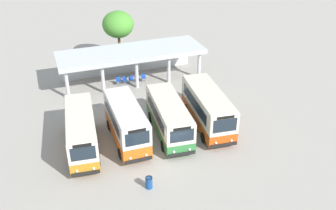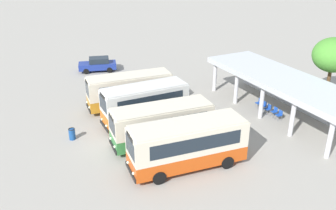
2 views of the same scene
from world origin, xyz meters
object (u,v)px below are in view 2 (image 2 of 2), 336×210
parked_car_flank (98,64)px  waiting_chair_middle_seat (268,108)px  city_bus_middle_cream (162,123)px  waiting_chair_second_from_end (264,105)px  waiting_chair_end_by_column (259,102)px  waiting_chair_fourth_seat (275,111)px  city_bus_second_in_row (145,103)px  city_bus_fourth_amber (187,143)px  waiting_chair_fifth_seat (279,114)px  litter_bin_apron (72,134)px  city_bus_nearest_orange (130,90)px

parked_car_flank → waiting_chair_middle_seat: parked_car_flank is taller
city_bus_middle_cream → waiting_chair_second_from_end: city_bus_middle_cream is taller
waiting_chair_end_by_column → city_bus_middle_cream: bearing=-80.4°
waiting_chair_fourth_seat → city_bus_second_in_row: bearing=-110.2°
city_bus_fourth_amber → waiting_chair_fourth_seat: 11.09m
city_bus_second_in_row → waiting_chair_fourth_seat: size_ratio=8.23×
city_bus_middle_cream → waiting_chair_fifth_seat: size_ratio=8.91×
parked_car_flank → litter_bin_apron: 16.12m
city_bus_fourth_amber → litter_bin_apron: size_ratio=8.86×
waiting_chair_fifth_seat → city_bus_middle_cream: bearing=-95.2°
waiting_chair_second_from_end → waiting_chair_middle_seat: bearing=-7.4°
city_bus_middle_cream → waiting_chair_second_from_end: 10.73m
waiting_chair_fifth_seat → waiting_chair_second_from_end: bearing=178.1°
waiting_chair_end_by_column → waiting_chair_fourth_seat: (2.06, -0.04, 0.00)m
waiting_chair_second_from_end → litter_bin_apron: bearing=-98.7°
city_bus_middle_cream → city_bus_fourth_amber: (3.57, 0.11, 0.12)m
city_bus_nearest_orange → waiting_chair_fourth_seat: 12.78m
parked_car_flank → litter_bin_apron: parked_car_flank is taller
city_bus_second_in_row → parked_car_flank: bearing=178.1°
city_bus_fourth_amber → waiting_chair_end_by_column: size_ratio=9.28×
waiting_chair_end_by_column → waiting_chair_fourth_seat: bearing=-1.1°
city_bus_middle_cream → waiting_chair_middle_seat: size_ratio=8.91×
city_bus_second_in_row → litter_bin_apron: 6.18m
city_bus_second_in_row → waiting_chair_second_from_end: 10.77m
city_bus_fourth_amber → waiting_chair_end_by_column: 11.90m
parked_car_flank → city_bus_second_in_row: bearing=-1.9°
waiting_chair_end_by_column → waiting_chair_middle_seat: bearing=-6.1°
waiting_chair_middle_seat → litter_bin_apron: size_ratio=0.96×
city_bus_second_in_row → litter_bin_apron: (-0.05, -6.03, -1.36)m
parked_car_flank → waiting_chair_second_from_end: (17.25, 9.91, -0.31)m
city_bus_middle_cream → litter_bin_apron: bearing=-121.8°
parked_car_flank → waiting_chair_fifth_seat: bearing=27.0°
city_bus_nearest_orange → city_bus_fourth_amber: 10.71m
city_bus_second_in_row → waiting_chair_end_by_column: city_bus_second_in_row is taller
waiting_chair_middle_seat → city_bus_fourth_amber: bearing=-69.0°
city_bus_middle_cream → parked_car_flank: (-18.36, 0.70, -0.85)m
waiting_chair_second_from_end → city_bus_middle_cream: bearing=-84.0°
city_bus_fourth_amber → waiting_chair_second_from_end: bearing=114.0°
city_bus_fourth_amber → waiting_chair_fourth_seat: (-3.30, 10.51, -1.28)m
city_bus_middle_cream → city_bus_fourth_amber: city_bus_fourth_amber is taller
parked_car_flank → waiting_chair_middle_seat: (17.94, 9.82, -0.31)m
city_bus_middle_cream → waiting_chair_middle_seat: 10.59m
litter_bin_apron → waiting_chair_end_by_column: bearing=83.7°
city_bus_fourth_amber → waiting_chair_second_from_end: 11.56m
city_bus_middle_cream → waiting_chair_second_from_end: size_ratio=8.91×
waiting_chair_fourth_seat → city_bus_nearest_orange: bearing=-125.6°
litter_bin_apron → city_bus_middle_cream: bearing=58.2°
parked_car_flank → city_bus_middle_cream: bearing=-2.2°
waiting_chair_middle_seat → litter_bin_apron: (-3.20, -16.34, -0.07)m
waiting_chair_end_by_column → waiting_chair_second_from_end: 0.69m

